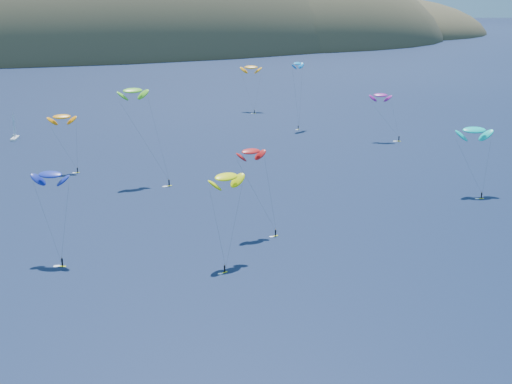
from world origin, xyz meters
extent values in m
ellipsoid|color=#3D3526|center=(20.00, 560.00, -12.60)|extent=(600.00, 300.00, 210.00)
ellipsoid|color=#3D3526|center=(180.00, 540.00, -9.36)|extent=(320.00, 220.00, 156.00)
ellipsoid|color=#3D3526|center=(300.00, 580.00, -5.04)|extent=(240.00, 180.00, 84.00)
cube|color=silver|center=(-61.46, 199.28, 0.32)|extent=(3.63, 7.09, 0.82)
cylinder|color=silver|center=(-61.46, 199.73, 5.11)|extent=(0.13, 0.13, 9.59)
cube|color=yellow|center=(-45.96, 144.89, 0.04)|extent=(1.31, 0.49, 0.07)
cylinder|color=black|center=(-45.96, 144.89, 0.84)|extent=(0.30, 0.30, 1.37)
sphere|color=#8C6047|center=(-45.96, 144.89, 1.64)|extent=(0.23, 0.23, 0.23)
ellipsoid|color=orange|center=(-48.79, 150.25, 16.22)|extent=(8.43, 4.54, 4.52)
cube|color=yellow|center=(-27.80, 58.40, 0.03)|extent=(1.31, 0.76, 0.07)
cylinder|color=black|center=(-27.80, 58.40, 0.83)|extent=(0.30, 0.30, 1.35)
sphere|color=#8C6047|center=(-27.80, 58.40, 1.61)|extent=(0.23, 0.23, 0.23)
ellipsoid|color=#F4FF09|center=(-24.52, 66.71, 17.21)|extent=(9.20, 6.43, 4.68)
cube|color=yellow|center=(-23.65, 121.64, 0.04)|extent=(1.55, 0.63, 0.08)
cylinder|color=black|center=(-23.65, 121.64, 0.99)|extent=(0.35, 0.35, 1.61)
sphere|color=#8C6047|center=(-23.65, 121.64, 1.92)|extent=(0.27, 0.27, 0.27)
ellipsoid|color=#63D32A|center=(-30.51, 132.53, 25.59)|extent=(9.15, 5.16, 4.85)
cube|color=yellow|center=(41.07, 179.63, 0.03)|extent=(1.24, 0.96, 0.07)
cylinder|color=black|center=(41.07, 179.63, 0.81)|extent=(0.29, 0.29, 1.32)
sphere|color=#8C6047|center=(41.07, 179.63, 1.57)|extent=(0.22, 0.22, 0.22)
ellipsoid|color=#0E88DB|center=(42.90, 185.34, 24.35)|extent=(7.41, 6.26, 3.78)
cube|color=yellow|center=(50.89, 81.42, 0.04)|extent=(1.41, 0.72, 0.07)
cylinder|color=black|center=(50.89, 81.42, 0.89)|extent=(0.32, 0.32, 1.45)
sphere|color=#8C6047|center=(50.89, 81.42, 1.73)|extent=(0.24, 0.24, 0.24)
ellipsoid|color=#01CCBC|center=(52.62, 89.09, 16.82)|extent=(10.68, 6.93, 5.49)
cube|color=yellow|center=(66.34, 148.20, 0.04)|extent=(1.59, 1.12, 0.09)
cylinder|color=black|center=(66.34, 148.20, 1.02)|extent=(0.37, 0.37, 1.66)
sphere|color=#8C6047|center=(66.34, 148.20, 1.99)|extent=(0.28, 0.28, 0.28)
ellipsoid|color=#931689|center=(61.59, 154.35, 15.87)|extent=(8.38, 6.66, 4.24)
cube|color=yellow|center=(-10.64, 74.08, 0.03)|extent=(1.30, 0.53, 0.07)
cylinder|color=black|center=(-10.64, 74.08, 0.83)|extent=(0.30, 0.30, 1.35)
sphere|color=#8C6047|center=(-10.64, 74.08, 1.61)|extent=(0.23, 0.23, 0.23)
ellipsoid|color=red|center=(-14.24, 80.38, 18.57)|extent=(7.33, 4.16, 3.88)
cube|color=yellow|center=(-57.65, 72.71, 0.04)|extent=(1.49, 1.06, 0.08)
cylinder|color=black|center=(-57.65, 72.71, 0.96)|extent=(0.34, 0.34, 1.56)
sphere|color=#8C6047|center=(-57.65, 72.71, 1.87)|extent=(0.26, 0.26, 0.26)
ellipsoid|color=#16259B|center=(-58.02, 79.99, 17.50)|extent=(8.51, 6.82, 4.31)
cube|color=yellow|center=(36.79, 216.46, 0.03)|extent=(1.28, 0.91, 0.07)
cylinder|color=black|center=(36.79, 216.46, 0.82)|extent=(0.29, 0.29, 1.34)
sphere|color=#8C6047|center=(36.79, 216.46, 1.60)|extent=(0.22, 0.22, 0.22)
ellipsoid|color=orange|center=(38.83, 226.30, 18.44)|extent=(9.91, 7.93, 5.02)
camera|label=1|loc=(-67.32, -66.02, 56.33)|focal=50.00mm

